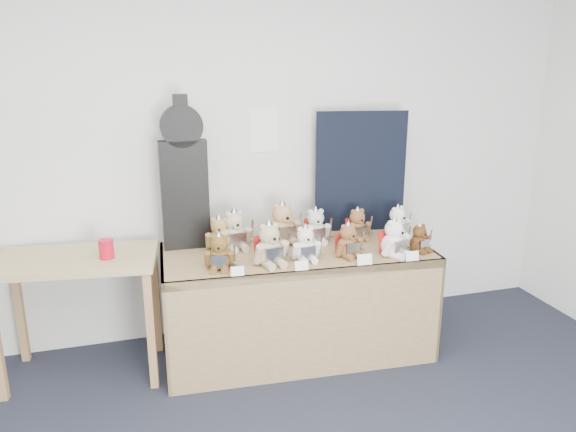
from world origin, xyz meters
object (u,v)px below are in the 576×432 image
object	(u,v)px
side_table	(77,276)
teddy_back_left	(235,231)
red_cup	(106,249)
teddy_back_far_left	(219,235)
display_table	(300,277)
guitar_case	(184,175)
teddy_front_far_left	(219,254)
teddy_front_centre	(306,245)
teddy_back_centre_left	(283,225)
teddy_front_far_right	(394,239)
teddy_back_centre_right	(316,227)
teddy_front_right	(348,242)
teddy_front_left	(270,246)
teddy_front_end	(420,239)
teddy_back_end	(398,223)
teddy_back_right	(357,225)

from	to	relation	value
side_table	teddy_back_left	bearing A→B (deg)	10.08
red_cup	teddy_back_far_left	world-z (taller)	teddy_back_far_left
display_table	guitar_case	distance (m)	1.04
teddy_front_far_left	teddy_front_centre	size ratio (longest dim) A/B	0.99
teddy_back_centre_left	teddy_front_far_right	bearing A→B (deg)	-47.15
teddy_back_left	teddy_back_centre_right	xyz separation A→B (m)	(0.57, -0.03, -0.01)
teddy_front_right	teddy_back_left	size ratio (longest dim) A/B	0.84
teddy_front_far_left	teddy_front_right	distance (m)	0.85
side_table	teddy_front_far_right	xyz separation A→B (m)	(2.01, -0.39, 0.18)
teddy_back_left	teddy_back_centre_right	bearing A→B (deg)	-9.65
teddy_front_far_left	teddy_back_centre_left	size ratio (longest dim) A/B	0.77
guitar_case	teddy_front_centre	xyz separation A→B (m)	(0.70, -0.47, -0.40)
red_cup	teddy_front_centre	distance (m)	1.25
guitar_case	teddy_front_left	world-z (taller)	guitar_case
side_table	teddy_back_centre_right	world-z (taller)	teddy_back_centre_right
teddy_front_far_left	teddy_front_right	size ratio (longest dim) A/B	1.00
teddy_front_right	teddy_front_far_right	size ratio (longest dim) A/B	0.90
teddy_back_centre_right	side_table	bearing A→B (deg)	-176.23
teddy_front_right	teddy_front_end	xyz separation A→B (m)	(0.50, -0.05, -0.02)
teddy_back_left	teddy_back_end	bearing A→B (deg)	-11.77
guitar_case	teddy_front_centre	world-z (taller)	guitar_case
teddy_front_left	teddy_front_end	bearing A→B (deg)	-15.02
display_table	teddy_front_far_right	size ratio (longest dim) A/B	6.48
teddy_front_right	teddy_back_left	xyz separation A→B (m)	(-0.68, 0.36, 0.02)
teddy_front_left	teddy_back_centre_left	xyz separation A→B (m)	(0.19, 0.37, 0.01)
teddy_back_right	teddy_back_end	size ratio (longest dim) A/B	0.97
red_cup	teddy_front_centre	bearing A→B (deg)	-10.43
teddy_back_far_left	teddy_front_far_right	bearing A→B (deg)	-12.90
teddy_front_far_right	teddy_front_end	world-z (taller)	teddy_front_far_right
side_table	teddy_front_right	size ratio (longest dim) A/B	4.07
teddy_back_centre_right	red_cup	bearing A→B (deg)	-172.93
teddy_front_far_left	teddy_front_end	distance (m)	1.35
side_table	teddy_back_right	xyz separation A→B (m)	(1.91, -0.01, 0.17)
teddy_front_left	teddy_back_right	xyz separation A→B (m)	(0.73, 0.31, -0.02)
teddy_front_far_left	teddy_back_far_left	size ratio (longest dim) A/B	0.97
teddy_back_far_left	teddy_front_centre	bearing A→B (deg)	-26.08
display_table	teddy_front_far_left	xyz separation A→B (m)	(-0.56, -0.12, 0.27)
side_table	teddy_back_right	size ratio (longest dim) A/B	4.08
guitar_case	teddy_front_centre	size ratio (longest dim) A/B	3.98
display_table	teddy_back_left	xyz separation A→B (m)	(-0.39, 0.23, 0.29)
red_cup	teddy_front_far_left	distance (m)	0.71
guitar_case	teddy_front_right	distance (m)	1.18
teddy_front_centre	teddy_front_far_right	bearing A→B (deg)	-8.19
teddy_front_far_right	teddy_back_left	distance (m)	1.07
teddy_back_right	teddy_back_left	bearing A→B (deg)	168.07
teddy_front_right	teddy_front_far_right	xyz separation A→B (m)	(0.30, -0.07, 0.01)
teddy_back_centre_right	teddy_back_right	xyz separation A→B (m)	(0.31, -0.02, -0.01)
teddy_front_right	display_table	bearing A→B (deg)	142.58
teddy_front_far_right	teddy_back_far_left	bearing A→B (deg)	133.51
teddy_front_right	teddy_front_end	bearing A→B (deg)	-18.43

